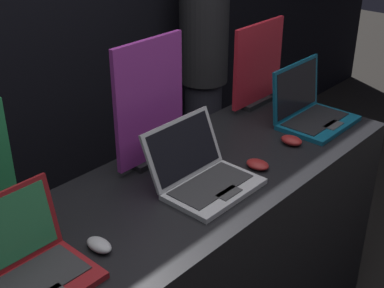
% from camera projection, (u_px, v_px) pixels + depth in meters
% --- Properties ---
extents(display_counter, '(1.94, 0.67, 0.98)m').
position_uv_depth(display_counter, '(191.00, 280.00, 2.24)').
color(display_counter, black).
rests_on(display_counter, ground_plane).
extents(laptop_front, '(0.35, 0.28, 0.24)m').
position_uv_depth(laptop_front, '(22.00, 266.00, 1.49)').
color(laptop_front, maroon).
rests_on(laptop_front, display_counter).
extents(mouse_front, '(0.06, 0.10, 0.03)m').
position_uv_depth(mouse_front, '(99.00, 245.00, 1.64)').
color(mouse_front, '#B2B2B7').
rests_on(mouse_front, display_counter).
extents(laptop_middle, '(0.35, 0.31, 0.23)m').
position_uv_depth(laptop_middle, '(202.00, 173.00, 1.95)').
color(laptop_middle, '#B7B7BC').
rests_on(laptop_middle, display_counter).
extents(mouse_middle, '(0.07, 0.10, 0.03)m').
position_uv_depth(mouse_middle, '(258.00, 164.00, 2.09)').
color(mouse_middle, maroon).
rests_on(mouse_middle, display_counter).
extents(promo_stand_middle, '(0.34, 0.07, 0.50)m').
position_uv_depth(promo_stand_middle, '(150.00, 107.00, 2.02)').
color(promo_stand_middle, black).
rests_on(promo_stand_middle, display_counter).
extents(laptop_back, '(0.36, 0.28, 0.26)m').
position_uv_depth(laptop_back, '(310.00, 109.00, 2.45)').
color(laptop_back, '#0F5170').
rests_on(laptop_back, display_counter).
extents(mouse_back, '(0.07, 0.10, 0.04)m').
position_uv_depth(mouse_back, '(291.00, 140.00, 2.27)').
color(mouse_back, maroon).
rests_on(mouse_back, display_counter).
extents(promo_stand_back, '(0.36, 0.07, 0.41)m').
position_uv_depth(promo_stand_back, '(258.00, 67.00, 2.57)').
color(promo_stand_back, black).
rests_on(promo_stand_back, display_counter).
extents(person_bystander, '(0.31, 0.31, 1.65)m').
position_uv_depth(person_bystander, '(204.00, 71.00, 3.47)').
color(person_bystander, '#282833').
rests_on(person_bystander, ground_plane).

